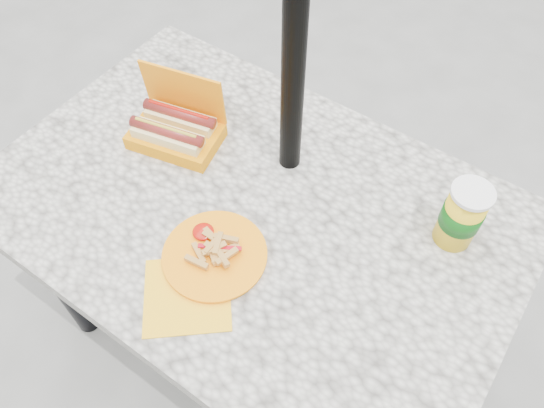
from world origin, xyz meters
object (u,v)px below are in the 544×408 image
Objects in this scene: hotdog_box at (176,129)px; fries_plate at (212,257)px; umbrella_pole at (295,40)px; soda_cup at (462,215)px.

fries_plate is (0.29, -0.22, -0.03)m from hotdog_box.
fries_plate is at bearing -86.57° from umbrella_pole.
hotdog_box is at bearing -158.99° from umbrella_pole.
fries_plate is 2.05× the size of soda_cup.
hotdog_box is 0.72× the size of fries_plate.
umbrella_pole is 13.53× the size of soda_cup.
soda_cup is at bearing -2.46° from hotdog_box.
umbrella_pole is 0.47m from fries_plate.
umbrella_pole reaches higher than fries_plate.
umbrella_pole is at bearing 8.27° from hotdog_box.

